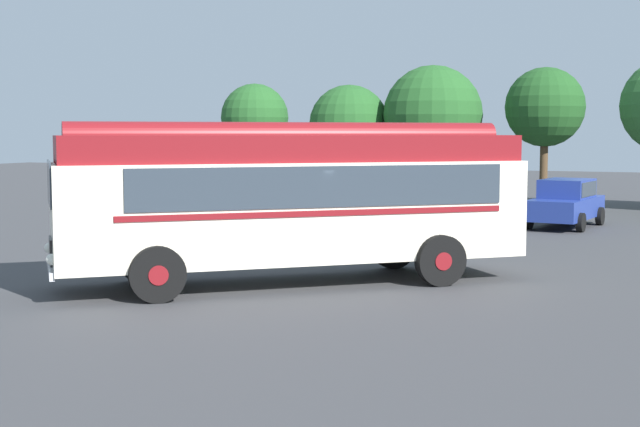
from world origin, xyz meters
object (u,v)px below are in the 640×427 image
(car_mid_left, at_px, (419,199))
(car_far_right, at_px, (566,203))
(vintage_bus, at_px, (292,196))
(car_near_left, at_px, (348,196))
(car_mid_right, at_px, (485,201))

(car_mid_left, height_order, car_far_right, same)
(vintage_bus, xyz_separation_m, car_near_left, (-4.30, 14.32, -1.05))
(car_near_left, relative_size, car_mid_right, 0.97)
(car_near_left, bearing_deg, car_mid_left, -4.95)
(vintage_bus, height_order, car_near_left, vintage_bus)
(car_near_left, xyz_separation_m, car_mid_right, (5.42, -0.46, 0.00))
(car_mid_right, bearing_deg, vintage_bus, -94.63)
(vintage_bus, relative_size, car_near_left, 2.19)
(car_mid_left, xyz_separation_m, car_mid_right, (2.50, -0.21, 0.00))
(car_mid_right, relative_size, car_far_right, 0.99)
(car_near_left, relative_size, car_far_right, 0.96)
(vintage_bus, distance_m, car_near_left, 14.99)
(vintage_bus, height_order, car_mid_right, vintage_bus)
(car_mid_right, distance_m, car_far_right, 2.75)
(car_mid_left, xyz_separation_m, car_far_right, (5.23, 0.19, 0.00))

